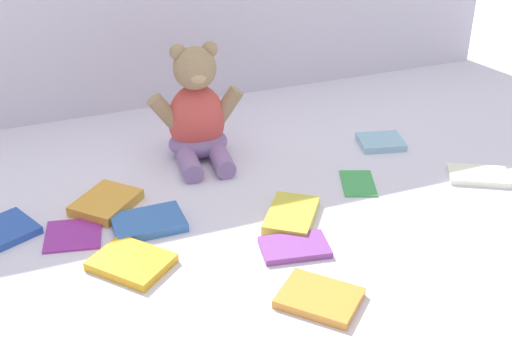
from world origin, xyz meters
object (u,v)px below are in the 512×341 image
Objects in this scene: teddy_bear at (197,116)px; book_case_2 at (73,234)px; book_case_10 at (319,298)px; book_case_9 at (131,262)px; book_case_0 at (381,142)px; book_case_8 at (291,215)px; book_case_4 at (106,203)px; book_case_6 at (149,223)px; book_case_7 at (358,183)px; book_case_3 at (478,175)px; book_case_5 at (295,247)px.

teddy_bear is 2.54× the size of book_case_2.
book_case_9 is at bearing -80.88° from book_case_10.
book_case_8 is (-0.31, -0.21, 0.00)m from book_case_0.
book_case_4 reaches higher than book_case_8.
book_case_0 is 0.80× the size of book_case_10.
book_case_6 and book_case_9 have the same top height.
book_case_7 is 0.38m from book_case_10.
book_case_6 is at bearing -11.49° from book_case_4.
book_case_8 is (-0.42, -0.00, 0.00)m from book_case_3.
book_case_3 reaches higher than book_case_7.
book_case_6 is (0.06, -0.09, -0.00)m from book_case_4.
book_case_8 reaches higher than book_case_9.
book_case_0 is 0.67m from book_case_9.
book_case_5 is 0.91× the size of book_case_6.
book_case_4 reaches higher than book_case_2.
book_case_4 is 0.92× the size of book_case_8.
book_case_10 is (0.26, -0.40, -0.00)m from book_case_4.
book_case_5 is at bearing 128.01° from book_case_9.
book_case_7 is at bearing 57.40° from book_case_8.
book_case_5 is at bearing -121.78° from book_case_7.
book_case_0 is 0.78× the size of book_case_9.
book_case_0 reaches higher than book_case_2.
book_case_0 is at bearing 66.94° from book_case_7.
book_case_9 is 0.32m from book_case_10.
book_case_10 reaches higher than book_case_2.
teddy_bear reaches higher than book_case_0.
book_case_9 is at bearing 133.90° from book_case_2.
book_case_5 is (0.05, -0.40, -0.09)m from teddy_bear.
book_case_0 is 0.71m from book_case_2.
book_case_10 is at bearing -26.07° from book_case_0.
book_case_10 is (-0.23, -0.30, 0.00)m from book_case_7.
book_case_10 is at bearing -146.97° from book_case_6.
book_case_6 is (-0.57, -0.13, 0.00)m from book_case_0.
book_case_0 is 0.83× the size of book_case_5.
book_case_3 is at bearing 5.40° from book_case_7.
book_case_4 is 0.48m from book_case_10.
book_case_4 is (-0.74, 0.17, 0.00)m from book_case_3.
book_case_7 is at bearing -43.05° from book_case_5.
book_case_9 reaches higher than book_case_5.
book_case_3 and book_case_5 have the same top height.
book_case_10 is at bearing 147.63° from book_case_2.
book_case_4 is 0.50m from book_case_7.
teddy_bear is at bearing 16.82° from book_case_5.
teddy_bear is at bearing -92.25° from book_case_3.
book_case_9 is (-0.62, -0.24, 0.00)m from book_case_0.
book_case_5 is 0.94× the size of book_case_9.
book_case_3 is 0.42m from book_case_8.
book_case_0 is 0.93× the size of book_case_7.
book_case_3 is at bearing -25.59° from teddy_bear.
book_case_3 is at bearing 33.45° from book_case_4.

